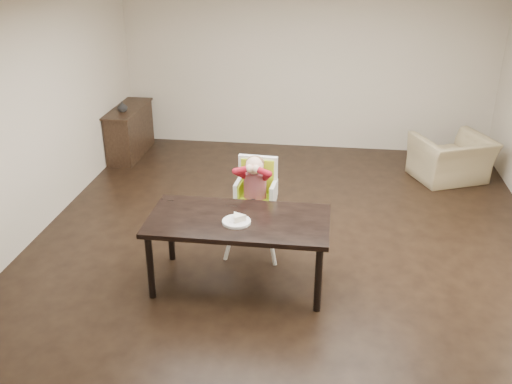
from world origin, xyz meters
TOP-DOWN VIEW (x-y plane):
  - ground at (0.00, 0.00)m, footprint 7.00×7.00m
  - room_walls at (0.00, 0.00)m, footprint 6.02×7.02m
  - dining_table at (-0.42, -0.77)m, footprint 1.80×0.90m
  - high_chair at (-0.35, -0.05)m, footprint 0.51×0.51m
  - plate at (-0.42, -0.86)m, footprint 0.34×0.34m
  - armchair at (2.20, 2.33)m, footprint 1.18×1.00m
  - sideboard at (-2.78, 2.70)m, footprint 0.44×1.26m
  - vase at (-2.78, 2.48)m, footprint 0.19×0.19m

SIDE VIEW (x-z plane):
  - ground at x=0.00m, z-range 0.00..0.00m
  - sideboard at x=-2.78m, z-range 0.00..0.79m
  - armchair at x=2.20m, z-range 0.00..0.88m
  - dining_table at x=-0.42m, z-range 0.30..1.05m
  - plate at x=-0.42m, z-range 0.74..0.82m
  - high_chair at x=-0.35m, z-range 0.24..1.39m
  - vase at x=-2.78m, z-range 0.79..0.95m
  - room_walls at x=0.00m, z-range 0.50..3.21m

